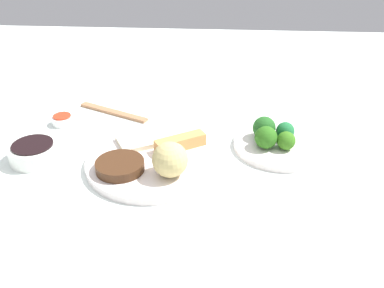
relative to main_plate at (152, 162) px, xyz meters
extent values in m
cube|color=white|center=(0.00, 0.00, -0.02)|extent=(2.20, 2.20, 0.02)
cylinder|color=white|center=(0.00, 0.00, 0.00)|extent=(0.29, 0.29, 0.02)
sphere|color=tan|center=(-0.05, 0.06, 0.04)|extent=(0.07, 0.07, 0.07)
cube|color=#DA9751|center=(-0.06, -0.05, 0.02)|extent=(0.12, 0.09, 0.03)
cube|color=beige|center=(0.05, -0.06, 0.01)|extent=(0.10, 0.10, 0.01)
cylinder|color=#442815|center=(0.06, 0.05, 0.02)|extent=(0.10, 0.10, 0.02)
cylinder|color=white|center=(-0.29, -0.09, 0.00)|extent=(0.21, 0.21, 0.01)
sphere|color=#1F6C37|center=(-0.30, -0.11, 0.03)|extent=(0.04, 0.04, 0.04)
sphere|color=#2B681A|center=(-0.25, -0.07, 0.03)|extent=(0.05, 0.05, 0.05)
sphere|color=#35721A|center=(-0.30, -0.06, 0.03)|extent=(0.04, 0.04, 0.04)
sphere|color=#225D21|center=(-0.25, -0.11, 0.03)|extent=(0.05, 0.05, 0.05)
cylinder|color=white|center=(0.26, 0.00, 0.01)|extent=(0.11, 0.11, 0.04)
cylinder|color=black|center=(0.26, 0.00, 0.03)|extent=(0.09, 0.09, 0.00)
cylinder|color=white|center=(0.26, -0.17, 0.00)|extent=(0.05, 0.05, 0.02)
cylinder|color=red|center=(0.26, -0.17, 0.02)|extent=(0.05, 0.05, 0.00)
cube|color=#A9744E|center=(0.14, -0.24, 0.00)|extent=(0.20, 0.11, 0.01)
camera|label=1|loc=(-0.14, 0.76, 0.50)|focal=39.16mm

